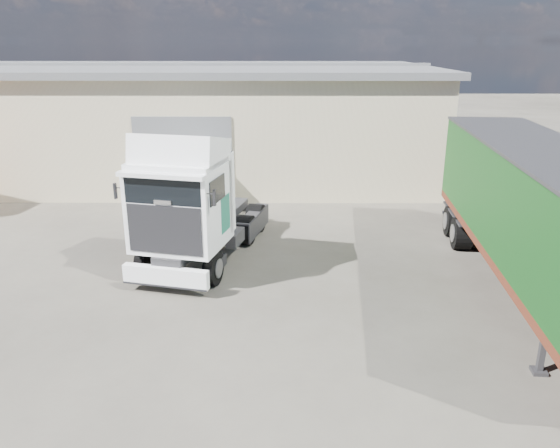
{
  "coord_description": "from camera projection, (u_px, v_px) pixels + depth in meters",
  "views": [
    {
      "loc": [
        2.06,
        -11.97,
        6.46
      ],
      "look_at": [
        1.99,
        3.0,
        1.42
      ],
      "focal_mm": 35.0,
      "sensor_mm": 36.0,
      "label": 1
    }
  ],
  "objects": [
    {
      "name": "ground",
      "position": [
        199.0,
        317.0,
        13.42
      ],
      "size": [
        120.0,
        120.0,
        0.0
      ],
      "primitive_type": "plane",
      "color": "black",
      "rests_on": "ground"
    },
    {
      "name": "panel_van",
      "position": [
        194.0,
        186.0,
        21.97
      ],
      "size": [
        2.49,
        4.62,
        1.79
      ],
      "rotation": [
        0.0,
        0.0,
        -0.17
      ],
      "color": "black",
      "rests_on": "ground"
    },
    {
      "name": "warehouse",
      "position": [
        125.0,
        119.0,
        27.76
      ],
      "size": [
        30.6,
        12.6,
        5.42
      ],
      "color": "beige",
      "rests_on": "ground"
    },
    {
      "name": "tractor_unit",
      "position": [
        192.0,
        210.0,
        15.96
      ],
      "size": [
        3.71,
        6.56,
        4.19
      ],
      "rotation": [
        0.0,
        0.0,
        -0.23
      ],
      "color": "black",
      "rests_on": "ground"
    },
    {
      "name": "brick_boundary_wall",
      "position": [
        558.0,
        201.0,
        18.65
      ],
      "size": [
        0.35,
        26.0,
        2.5
      ],
      "primitive_type": "cube",
      "color": "maroon",
      "rests_on": "ground"
    },
    {
      "name": "box_trailer",
      "position": [
        536.0,
        208.0,
        13.97
      ],
      "size": [
        3.63,
        12.06,
        3.95
      ],
      "rotation": [
        0.0,
        0.0,
        -0.09
      ],
      "color": "#2D2D30",
      "rests_on": "ground"
    }
  ]
}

